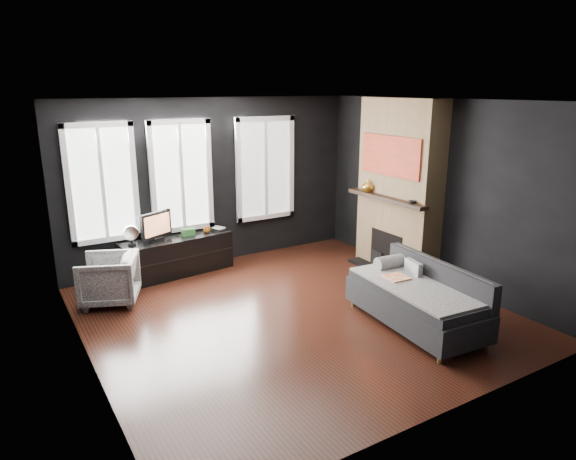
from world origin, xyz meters
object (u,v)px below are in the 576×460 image
sofa (416,296)px  media_console (177,255)px  mug (207,229)px  book (214,223)px  armchair (109,277)px  mantel_vase (368,186)px  monitor (156,225)px

sofa → media_console: size_ratio=1.06×
mug → book: 0.21m
armchair → mantel_vase: mantel_vase is taller
sofa → armchair: (-3.05, 2.67, -0.02)m
media_console → mug: 0.63m
book → mantel_vase: size_ratio=1.11×
mantel_vase → mug: bearing=152.7°
monitor → mug: monitor is taller
monitor → book: bearing=-15.8°
sofa → book: (-1.18, 3.42, 0.31)m
sofa → mantel_vase: mantel_vase is taller
armchair → monitor: (0.86, 0.57, 0.48)m
mantel_vase → book: bearing=148.6°
armchair → book: book is taller
mug → media_console: bearing=179.8°
armchair → mug: size_ratio=6.75×
media_console → mantel_vase: mantel_vase is taller
sofa → monitor: bearing=128.4°
book → monitor: bearing=-170.3°
armchair → monitor: monitor is taller
sofa → monitor: (-2.19, 3.24, 0.46)m
media_console → sofa: bearing=-67.4°
armchair → book: 2.04m
sofa → book: book is taller
media_console → monitor: monitor is taller
mug → book: size_ratio=0.49×
media_console → mug: (0.52, -0.00, 0.35)m
media_console → book: 0.81m
armchair → media_console: 1.34m
book → mantel_vase: 2.58m
monitor → media_console: bearing=-14.9°
book → mantel_vase: mantel_vase is taller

